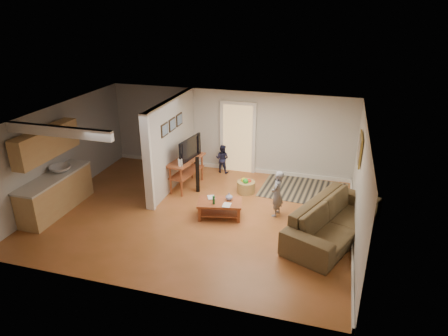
{
  "coord_description": "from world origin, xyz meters",
  "views": [
    {
      "loc": [
        3.09,
        -8.22,
        4.92
      ],
      "look_at": [
        0.57,
        0.5,
        1.1
      ],
      "focal_mm": 32.0,
      "sensor_mm": 36.0,
      "label": 1
    }
  ],
  "objects_px": {
    "speaker_right": "(195,154)",
    "tv_console": "(187,162)",
    "coffee_table": "(220,205)",
    "child": "(276,215)",
    "toddler": "(222,172)",
    "toy_basket": "(246,186)",
    "sofa": "(332,236)",
    "speaker_left": "(198,175)"
  },
  "relations": [
    {
      "from": "speaker_right",
      "to": "tv_console",
      "type": "bearing_deg",
      "value": -104.01
    },
    {
      "from": "coffee_table",
      "to": "speaker_right",
      "type": "xyz_separation_m",
      "value": [
        -1.61,
        2.68,
        0.18
      ]
    },
    {
      "from": "child",
      "to": "toddler",
      "type": "xyz_separation_m",
      "value": [
        -2.04,
        2.22,
        0.0
      ]
    },
    {
      "from": "toy_basket",
      "to": "toddler",
      "type": "xyz_separation_m",
      "value": [
        -1.03,
        1.19,
        -0.18
      ]
    },
    {
      "from": "coffee_table",
      "to": "toy_basket",
      "type": "xyz_separation_m",
      "value": [
        0.3,
        1.48,
        -0.14
      ]
    },
    {
      "from": "sofa",
      "to": "child",
      "type": "bearing_deg",
      "value": 89.58
    },
    {
      "from": "sofa",
      "to": "coffee_table",
      "type": "xyz_separation_m",
      "value": [
        -2.69,
        0.15,
        0.33
      ]
    },
    {
      "from": "tv_console",
      "to": "speaker_right",
      "type": "bearing_deg",
      "value": 109.15
    },
    {
      "from": "tv_console",
      "to": "sofa",
      "type": "bearing_deg",
      "value": -11.21
    },
    {
      "from": "coffee_table",
      "to": "child",
      "type": "height_order",
      "value": "coffee_table"
    },
    {
      "from": "toddler",
      "to": "tv_console",
      "type": "bearing_deg",
      "value": 70.58
    },
    {
      "from": "speaker_left",
      "to": "toddler",
      "type": "height_order",
      "value": "speaker_left"
    },
    {
      "from": "toy_basket",
      "to": "speaker_right",
      "type": "bearing_deg",
      "value": 148.0
    },
    {
      "from": "coffee_table",
      "to": "toddler",
      "type": "distance_m",
      "value": 2.79
    },
    {
      "from": "tv_console",
      "to": "toy_basket",
      "type": "xyz_separation_m",
      "value": [
        1.68,
        0.12,
        -0.6
      ]
    },
    {
      "from": "toy_basket",
      "to": "child",
      "type": "xyz_separation_m",
      "value": [
        1.01,
        -1.03,
        -0.18
      ]
    },
    {
      "from": "child",
      "to": "speaker_left",
      "type": "bearing_deg",
      "value": -97.68
    },
    {
      "from": "toy_basket",
      "to": "child",
      "type": "relative_size",
      "value": 0.42
    },
    {
      "from": "speaker_left",
      "to": "toy_basket",
      "type": "height_order",
      "value": "speaker_left"
    },
    {
      "from": "sofa",
      "to": "speaker_left",
      "type": "height_order",
      "value": "speaker_left"
    },
    {
      "from": "toddler",
      "to": "sofa",
      "type": "bearing_deg",
      "value": 147.22
    },
    {
      "from": "coffee_table",
      "to": "toy_basket",
      "type": "distance_m",
      "value": 1.52
    },
    {
      "from": "tv_console",
      "to": "toddler",
      "type": "relative_size",
      "value": 1.61
    },
    {
      "from": "child",
      "to": "toddler",
      "type": "bearing_deg",
      "value": -127.79
    },
    {
      "from": "coffee_table",
      "to": "toy_basket",
      "type": "height_order",
      "value": "coffee_table"
    },
    {
      "from": "speaker_right",
      "to": "toddler",
      "type": "xyz_separation_m",
      "value": [
        0.88,
        0.0,
        -0.51
      ]
    },
    {
      "from": "speaker_left",
      "to": "sofa",
      "type": "bearing_deg",
      "value": -36.27
    },
    {
      "from": "coffee_table",
      "to": "toddler",
      "type": "height_order",
      "value": "coffee_table"
    },
    {
      "from": "speaker_right",
      "to": "toy_basket",
      "type": "bearing_deg",
      "value": -55.95
    },
    {
      "from": "speaker_right",
      "to": "toddler",
      "type": "bearing_deg",
      "value": -23.95
    },
    {
      "from": "sofa",
      "to": "coffee_table",
      "type": "distance_m",
      "value": 2.71
    },
    {
      "from": "sofa",
      "to": "toddler",
      "type": "xyz_separation_m",
      "value": [
        -3.42,
        2.83,
        0.0
      ]
    },
    {
      "from": "speaker_left",
      "to": "toddler",
      "type": "bearing_deg",
      "value": 63.4
    },
    {
      "from": "sofa",
      "to": "speaker_left",
      "type": "distance_m",
      "value": 3.96
    },
    {
      "from": "sofa",
      "to": "toddler",
      "type": "relative_size",
      "value": 3.23
    },
    {
      "from": "sofa",
      "to": "toy_basket",
      "type": "bearing_deg",
      "value": 79.01
    },
    {
      "from": "sofa",
      "to": "tv_console",
      "type": "height_order",
      "value": "tv_console"
    },
    {
      "from": "tv_console",
      "to": "speaker_left",
      "type": "distance_m",
      "value": 0.5
    },
    {
      "from": "speaker_right",
      "to": "toddler",
      "type": "distance_m",
      "value": 1.01
    },
    {
      "from": "toy_basket",
      "to": "sofa",
      "type": "bearing_deg",
      "value": -34.4
    },
    {
      "from": "tv_console",
      "to": "coffee_table",
      "type": "bearing_deg",
      "value": -35.35
    },
    {
      "from": "sofa",
      "to": "coffee_table",
      "type": "bearing_deg",
      "value": 110.13
    }
  ]
}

